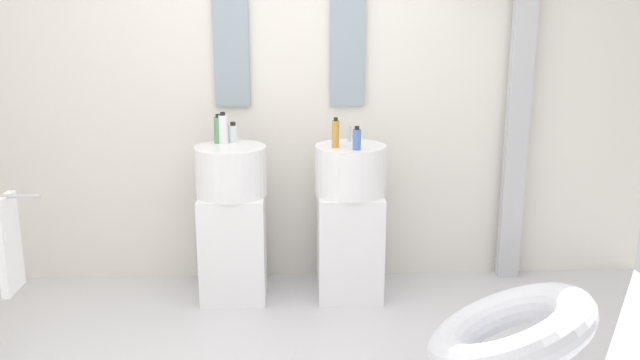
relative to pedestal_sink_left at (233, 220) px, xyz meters
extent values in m
cube|color=silver|center=(0.37, 0.38, 0.79)|extent=(4.80, 0.10, 2.60)
cube|color=white|center=(0.00, 0.00, -0.17)|extent=(0.40, 0.40, 0.67)
cylinder|color=white|center=(0.00, 0.00, 0.32)|extent=(0.44, 0.44, 0.30)
cylinder|color=#B7BABF|center=(0.00, 0.12, 0.52)|extent=(0.02, 0.02, 0.10)
cube|color=white|center=(0.73, 0.00, -0.17)|extent=(0.40, 0.40, 0.67)
cylinder|color=white|center=(0.73, 0.00, 0.32)|extent=(0.44, 0.44, 0.30)
cylinder|color=#B7BABF|center=(0.73, 0.12, 0.52)|extent=(0.02, 0.02, 0.10)
cube|color=#8C9EA8|center=(0.00, 0.31, 1.04)|extent=(0.22, 0.03, 0.75)
cube|color=#8C9EA8|center=(0.73, 0.31, 1.04)|extent=(0.22, 0.03, 0.75)
cube|color=#B7BABF|center=(1.84, 0.26, 0.52)|extent=(0.14, 0.08, 2.05)
torus|color=silver|center=(1.34, -1.34, -0.11)|extent=(1.05, 1.04, 0.49)
cylinder|color=#B7BABF|center=(-1.05, -0.79, 0.39)|extent=(0.36, 0.02, 0.02)
cube|color=white|center=(-1.05, -0.79, 0.14)|extent=(0.04, 0.22, 0.50)
cylinder|color=white|center=(-0.05, 0.09, 0.56)|extent=(0.06, 0.06, 0.18)
cylinder|color=black|center=(-0.05, 0.09, 0.65)|extent=(0.03, 0.03, 0.02)
cylinder|color=#4C72B7|center=(0.76, -0.12, 0.53)|extent=(0.05, 0.05, 0.12)
cylinder|color=black|center=(0.76, -0.12, 0.60)|extent=(0.03, 0.03, 0.02)
cylinder|color=#59996B|center=(-0.08, 0.11, 0.55)|extent=(0.06, 0.06, 0.16)
cylinder|color=black|center=(-0.08, 0.11, 0.64)|extent=(0.03, 0.03, 0.02)
cylinder|color=#C68C38|center=(0.64, -0.06, 0.55)|extent=(0.04, 0.04, 0.16)
cylinder|color=black|center=(0.64, -0.06, 0.64)|extent=(0.02, 0.02, 0.02)
cylinder|color=silver|center=(0.01, 0.13, 0.52)|extent=(0.06, 0.06, 0.11)
cylinder|color=black|center=(0.01, 0.13, 0.59)|extent=(0.03, 0.03, 0.02)
camera|label=1|loc=(0.38, -4.12, 1.34)|focal=38.91mm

